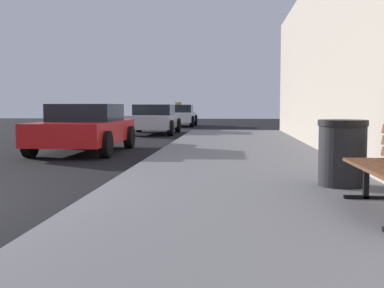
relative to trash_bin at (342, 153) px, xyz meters
The scene contains 5 objects.
sidewalk 1.61m from the trash_bin, 144.06° to the right, with size 4.00×32.00×0.15m, color slate.
trash_bin is the anchor object (origin of this frame).
car_red 8.02m from the trash_bin, 131.78° to the left, with size 2.06×4.19×1.27m.
car_silver 15.28m from the trash_bin, 108.50° to the left, with size 2.03×4.28×1.27m.
car_white 22.90m from the trash_bin, 101.69° to the left, with size 2.07×4.11×1.43m.
Camera 1 is at (3.74, -5.86, 1.23)m, focal length 46.29 mm.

